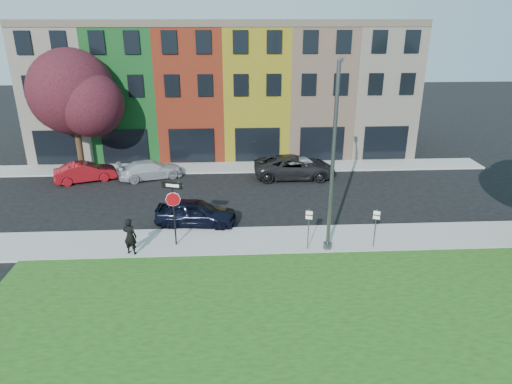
{
  "coord_description": "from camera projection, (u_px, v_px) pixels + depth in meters",
  "views": [
    {
      "loc": [
        -1.92,
        -17.71,
        10.84
      ],
      "look_at": [
        -0.75,
        4.0,
        2.34
      ],
      "focal_mm": 32.0,
      "sensor_mm": 36.0,
      "label": 1
    }
  ],
  "objects": [
    {
      "name": "man",
      "position": [
        130.0,
        236.0,
        21.56
      ],
      "size": [
        0.9,
        0.8,
        1.82
      ],
      "primitive_type": "imported",
      "rotation": [
        0.0,
        0.0,
        2.85
      ],
      "color": "black",
      "rests_on": "sidewalk_near"
    },
    {
      "name": "ground",
      "position": [
        277.0,
        272.0,
        20.51
      ],
      "size": [
        120.0,
        120.0,
        0.0
      ],
      "primitive_type": "plane",
      "color": "black",
      "rests_on": "ground"
    },
    {
      "name": "street_lamp",
      "position": [
        333.0,
        159.0,
        20.91
      ],
      "size": [
        0.96,
        2.52,
        8.92
      ],
      "rotation": [
        0.0,
        0.0,
        -0.27
      ],
      "color": "#4D4F52",
      "rests_on": "sidewalk_near"
    },
    {
      "name": "parking_sign_b",
      "position": [
        376.0,
        224.0,
        22.01
      ],
      "size": [
        0.3,
        0.17,
        2.02
      ],
      "rotation": [
        0.0,
        0.0,
        -0.43
      ],
      "color": "#4D4F52",
      "rests_on": "sidewalk_near"
    },
    {
      "name": "sidewalk_near",
      "position": [
        310.0,
        239.0,
        23.38
      ],
      "size": [
        40.0,
        3.0,
        0.12
      ],
      "primitive_type": "cube",
      "color": "#9A9691",
      "rests_on": "ground"
    },
    {
      "name": "sidewalk_far",
      "position": [
        218.0,
        168.0,
        34.29
      ],
      "size": [
        40.0,
        2.4,
        0.12
      ],
      "primitive_type": "cube",
      "color": "#9A9691",
      "rests_on": "ground"
    },
    {
      "name": "stop_sign",
      "position": [
        173.0,
        201.0,
        21.88
      ],
      "size": [
        1.02,
        0.35,
        3.32
      ],
      "rotation": [
        0.0,
        0.0,
        -0.3
      ],
      "color": "black",
      "rests_on": "sidewalk_near"
    },
    {
      "name": "parked_car_red",
      "position": [
        85.0,
        172.0,
        31.45
      ],
      "size": [
        4.02,
        4.98,
        1.34
      ],
      "primitive_type": "imported",
      "rotation": [
        0.0,
        0.0,
        1.92
      ],
      "color": "maroon",
      "rests_on": "ground"
    },
    {
      "name": "sedan_near",
      "position": [
        196.0,
        213.0,
        24.83
      ],
      "size": [
        2.75,
        4.76,
        1.48
      ],
      "primitive_type": "imported",
      "rotation": [
        0.0,
        0.0,
        1.46
      ],
      "color": "black",
      "rests_on": "ground"
    },
    {
      "name": "rowhouse_block",
      "position": [
        224.0,
        89.0,
        38.27
      ],
      "size": [
        30.0,
        10.12,
        10.0
      ],
      "color": "beige",
      "rests_on": "ground"
    },
    {
      "name": "parked_car_silver",
      "position": [
        151.0,
        170.0,
        32.04
      ],
      "size": [
        4.55,
        5.54,
        1.28
      ],
      "primitive_type": "imported",
      "rotation": [
        0.0,
        0.0,
        1.91
      ],
      "color": "#B0B0B5",
      "rests_on": "ground"
    },
    {
      "name": "parked_car_white",
      "position": [
        303.0,
        166.0,
        32.59
      ],
      "size": [
        3.48,
        4.86,
        1.41
      ],
      "primitive_type": "imported",
      "rotation": [
        0.0,
        0.0,
        1.8
      ],
      "color": "silver",
      "rests_on": "ground"
    },
    {
      "name": "tree_purple",
      "position": [
        74.0,
        94.0,
        31.62
      ],
      "size": [
        7.08,
        6.2,
        8.67
      ],
      "color": "black",
      "rests_on": "sidewalk_far"
    },
    {
      "name": "parking_sign_a",
      "position": [
        309.0,
        224.0,
        21.83
      ],
      "size": [
        0.31,
        0.13,
        2.11
      ],
      "rotation": [
        0.0,
        0.0,
        -0.29
      ],
      "color": "#4D4F52",
      "rests_on": "sidewalk_near"
    },
    {
      "name": "parked_car_dark",
      "position": [
        295.0,
        167.0,
        32.11
      ],
      "size": [
        2.69,
        5.73,
        1.58
      ],
      "primitive_type": "imported",
      "rotation": [
        0.0,
        0.0,
        1.57
      ],
      "color": "black",
      "rests_on": "ground"
    }
  ]
}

